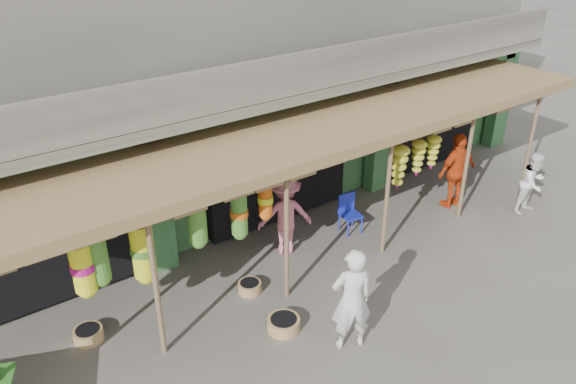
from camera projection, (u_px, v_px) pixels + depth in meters
ground at (340, 263)px, 11.50m from camera, size 80.00×80.00×0.00m
building at (212, 53)px, 13.42m from camera, size 16.40×6.80×7.00m
awning at (312, 137)px, 10.80m from camera, size 14.00×2.70×2.79m
blue_chair at (349, 211)px, 12.45m from camera, size 0.47×0.48×0.88m
basket_left at (88, 334)px, 9.47m from camera, size 0.61×0.61×0.21m
basket_mid at (284, 324)px, 9.69m from camera, size 0.73×0.73×0.22m
basket_right at (250, 287)px, 10.63m from camera, size 0.55×0.55×0.20m
person_front at (352, 300)px, 8.97m from camera, size 0.81×0.68×1.88m
person_right at (533, 183)px, 13.07m from camera, size 0.74×0.57×1.51m
person_vendor at (456, 171)px, 13.24m from camera, size 1.13×0.55×1.87m
person_shopper at (285, 214)px, 11.51m from camera, size 1.31×1.06×1.77m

